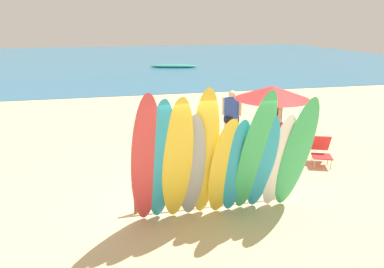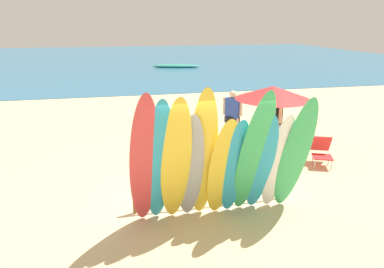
% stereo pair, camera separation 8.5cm
% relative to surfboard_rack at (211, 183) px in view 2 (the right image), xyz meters
% --- Properties ---
extents(ground, '(60.00, 60.00, 0.00)m').
position_rel_surfboard_rack_xyz_m(ground, '(0.00, 14.00, -0.52)').
color(ground, '#D3BC8C').
extents(ocean_water, '(60.00, 40.00, 0.02)m').
position_rel_surfboard_rack_xyz_m(ocean_water, '(0.00, 32.18, -0.51)').
color(ocean_water, teal).
rests_on(ocean_water, ground).
extents(surfboard_rack, '(3.33, 0.07, 0.65)m').
position_rel_surfboard_rack_xyz_m(surfboard_rack, '(0.00, 0.00, 0.00)').
color(surfboard_rack, brown).
rests_on(surfboard_rack, ground).
extents(surfboard_red_0, '(0.61, 1.10, 2.74)m').
position_rel_surfboard_rack_xyz_m(surfboard_red_0, '(-1.42, -0.71, 0.85)').
color(surfboard_red_0, '#D13D42').
rests_on(surfboard_red_0, ground).
extents(surfboard_teal_1, '(0.58, 1.05, 2.62)m').
position_rel_surfboard_rack_xyz_m(surfboard_teal_1, '(-1.16, -0.67, 0.79)').
color(surfboard_teal_1, '#289EC6').
rests_on(surfboard_teal_1, ground).
extents(surfboard_yellow_2, '(0.59, 1.00, 2.64)m').
position_rel_surfboard_rack_xyz_m(surfboard_yellow_2, '(-0.85, -0.69, 0.80)').
color(surfboard_yellow_2, yellow).
rests_on(surfboard_yellow_2, ground).
extents(surfboard_grey_3, '(0.53, 0.79, 2.29)m').
position_rel_surfboard_rack_xyz_m(surfboard_grey_3, '(-0.56, -0.58, 0.63)').
color(surfboard_grey_3, '#999EA3').
rests_on(surfboard_grey_3, ground).
extents(surfboard_yellow_4, '(0.59, 0.89, 2.75)m').
position_rel_surfboard_rack_xyz_m(surfboard_yellow_4, '(-0.33, -0.61, 0.85)').
color(surfboard_yellow_4, yellow).
rests_on(surfboard_yellow_4, ground).
extents(surfboard_yellow_5, '(0.64, 0.79, 2.17)m').
position_rel_surfboard_rack_xyz_m(surfboard_yellow_5, '(0.06, -0.60, 0.56)').
color(surfboard_yellow_5, yellow).
rests_on(surfboard_yellow_5, ground).
extents(surfboard_teal_6, '(0.51, 0.76, 2.15)m').
position_rel_surfboard_rack_xyz_m(surfboard_teal_6, '(0.30, -0.60, 0.55)').
color(surfboard_teal_6, '#289EC6').
rests_on(surfboard_teal_6, ground).
extents(surfboard_green_7, '(0.65, 1.15, 2.71)m').
position_rel_surfboard_rack_xyz_m(surfboard_green_7, '(0.60, -0.73, 0.84)').
color(surfboard_green_7, '#38B266').
rests_on(surfboard_green_7, ground).
extents(surfboard_teal_8, '(0.56, 0.95, 2.24)m').
position_rel_surfboard_rack_xyz_m(surfboard_teal_8, '(0.82, -0.63, 0.60)').
color(surfboard_teal_8, '#289EC6').
rests_on(surfboard_teal_8, ground).
extents(surfboard_white_9, '(0.52, 0.85, 2.21)m').
position_rel_surfboard_rack_xyz_m(surfboard_white_9, '(1.17, -0.63, 0.58)').
color(surfboard_white_9, white).
rests_on(surfboard_white_9, ground).
extents(surfboard_green_10, '(0.58, 1.00, 2.55)m').
position_rel_surfboard_rack_xyz_m(surfboard_green_10, '(1.46, -0.73, 0.75)').
color(surfboard_green_10, '#38B266').
rests_on(surfboard_green_10, ground).
extents(beachgoer_photographing, '(0.45, 0.66, 1.74)m').
position_rel_surfboard_rack_xyz_m(beachgoer_photographing, '(2.79, 2.95, 0.48)').
color(beachgoer_photographing, tan).
rests_on(beachgoer_photographing, ground).
extents(beachgoer_by_water, '(0.56, 0.41, 1.69)m').
position_rel_surfboard_rack_xyz_m(beachgoer_by_water, '(1.77, 3.94, 0.45)').
color(beachgoer_by_water, beige).
rests_on(beachgoer_by_water, ground).
extents(beach_chair_red, '(0.74, 0.87, 0.79)m').
position_rel_surfboard_rack_xyz_m(beach_chair_red, '(3.54, 1.55, -0.10)').
color(beach_chair_red, '#B7B7BC').
rests_on(beach_chair_red, ground).
extents(beach_umbrella, '(2.05, 2.05, 2.10)m').
position_rel_surfboard_rack_xyz_m(beach_umbrella, '(2.32, 2.23, 1.40)').
color(beach_umbrella, silver).
rests_on(beach_umbrella, ground).
extents(distant_boat, '(4.09, 1.82, 0.32)m').
position_rel_surfboard_rack_xyz_m(distant_boat, '(3.27, 23.58, -0.38)').
color(distant_boat, teal).
rests_on(distant_boat, ground).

